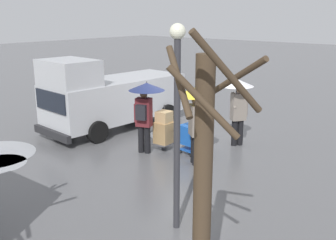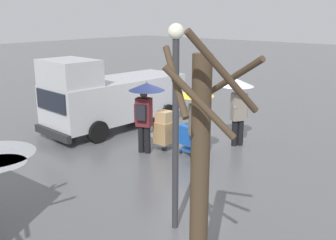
% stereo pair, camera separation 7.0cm
% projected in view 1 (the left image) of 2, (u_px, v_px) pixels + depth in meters
% --- Properties ---
extents(ground_plane, '(90.00, 90.00, 0.00)m').
position_uv_depth(ground_plane, '(184.00, 146.00, 12.26)').
color(ground_plane, '#5B5B5E').
extents(slush_patch_under_van, '(1.40, 1.40, 0.01)m').
position_uv_depth(slush_patch_under_van, '(170.00, 135.00, 13.40)').
color(slush_patch_under_van, silver).
rests_on(slush_patch_under_van, ground).
extents(cargo_van_parked_right, '(2.42, 5.44, 2.60)m').
position_uv_depth(cargo_van_parked_right, '(111.00, 96.00, 13.88)').
color(cargo_van_parked_right, '#B7BABF').
rests_on(cargo_van_parked_right, ground).
extents(shopping_cart_vendor, '(0.62, 0.86, 1.02)m').
position_uv_depth(shopping_cart_vendor, '(193.00, 134.00, 11.53)').
color(shopping_cart_vendor, '#1951B2').
rests_on(shopping_cart_vendor, ground).
extents(hand_dolly_boxes, '(0.55, 0.73, 1.32)m').
position_uv_depth(hand_dolly_boxes, '(164.00, 129.00, 11.77)').
color(hand_dolly_boxes, '#515156').
rests_on(hand_dolly_boxes, ground).
extents(pedestrian_pink_side, '(1.04, 1.04, 2.15)m').
position_uv_depth(pedestrian_pink_side, '(237.00, 96.00, 11.93)').
color(pedestrian_pink_side, black).
rests_on(pedestrian_pink_side, ground).
extents(pedestrian_black_side, '(1.04, 1.04, 2.15)m').
position_uv_depth(pedestrian_black_side, '(195.00, 108.00, 10.48)').
color(pedestrian_black_side, black).
rests_on(pedestrian_black_side, ground).
extents(pedestrian_white_side, '(1.04, 1.04, 2.15)m').
position_uv_depth(pedestrian_white_side, '(145.00, 101.00, 11.26)').
color(pedestrian_white_side, black).
rests_on(pedestrian_white_side, ground).
extents(bare_tree_near, '(1.15, 1.28, 3.88)m').
position_uv_depth(bare_tree_near, '(204.00, 182.00, 4.94)').
color(bare_tree_near, '#423323').
rests_on(bare_tree_near, ground).
extents(street_lamp, '(0.28, 0.28, 3.86)m').
position_uv_depth(street_lamp, '(177.00, 109.00, 7.00)').
color(street_lamp, '#2D2D33').
rests_on(street_lamp, ground).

